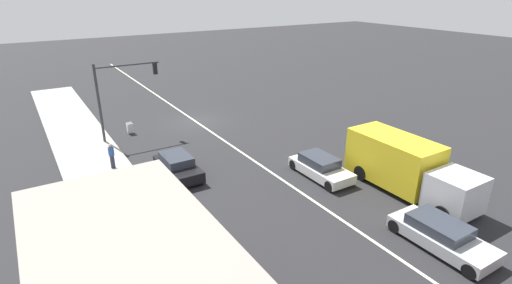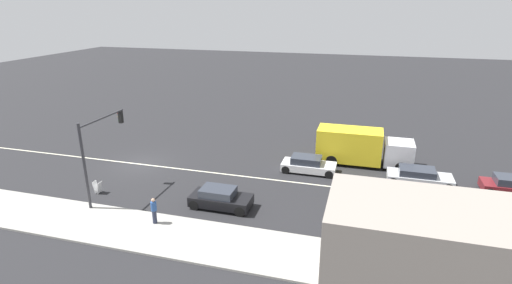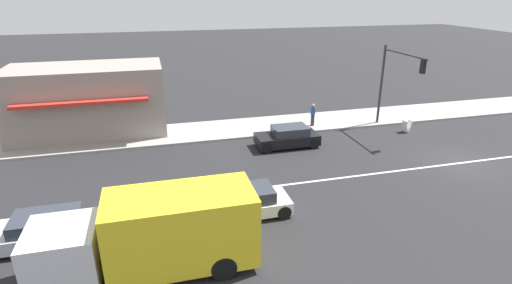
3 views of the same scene
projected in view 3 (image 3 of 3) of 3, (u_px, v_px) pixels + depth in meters
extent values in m
plane|color=#232326|center=(136.00, 203.00, 18.56)|extent=(160.00, 160.00, 0.00)
cube|color=#9E9B93|center=(130.00, 138.00, 26.53)|extent=(4.00, 73.00, 0.12)
cube|color=beige|center=(462.00, 163.00, 22.86)|extent=(0.16, 60.00, 0.01)
cube|color=gray|center=(88.00, 100.00, 26.61)|extent=(4.81, 9.79, 4.51)
cube|color=red|center=(81.00, 103.00, 23.93)|extent=(0.70, 7.83, 0.20)
cylinder|color=#333338|center=(381.00, 85.00, 28.36)|extent=(0.18, 0.18, 5.60)
cylinder|color=#333338|center=(405.00, 54.00, 25.43)|extent=(4.50, 0.12, 0.12)
cube|color=black|center=(423.00, 67.00, 23.84)|extent=(0.28, 0.24, 0.84)
sphere|color=red|center=(426.00, 62.00, 23.77)|extent=(0.18, 0.18, 0.18)
sphere|color=gold|center=(425.00, 66.00, 23.87)|extent=(0.18, 0.18, 0.18)
sphere|color=green|center=(424.00, 71.00, 23.97)|extent=(0.18, 0.18, 0.18)
cylinder|color=#282D42|center=(313.00, 120.00, 28.56)|extent=(0.26, 0.26, 0.83)
cylinder|color=#284C8C|center=(313.00, 110.00, 28.31)|extent=(0.34, 0.34, 0.55)
sphere|color=tan|center=(313.00, 105.00, 28.17)|extent=(0.22, 0.22, 0.22)
cube|color=silver|center=(409.00, 126.00, 27.62)|extent=(0.45, 0.21, 0.84)
cube|color=silver|center=(405.00, 126.00, 27.55)|extent=(0.45, 0.21, 0.84)
cube|color=silver|center=(64.00, 254.00, 13.11)|extent=(2.28, 2.20, 1.90)
cube|color=yellow|center=(182.00, 228.00, 13.90)|extent=(2.40, 5.10, 2.60)
cylinder|color=black|center=(67.00, 254.00, 14.32)|extent=(0.28, 0.90, 0.90)
cylinder|color=black|center=(224.00, 267.00, 13.64)|extent=(0.28, 0.90, 0.90)
cylinder|color=black|center=(214.00, 232.00, 15.58)|extent=(0.28, 0.90, 0.90)
cube|color=silver|center=(243.00, 206.00, 17.51)|extent=(1.77, 4.13, 0.55)
cube|color=#2D333D|center=(247.00, 194.00, 17.36)|extent=(1.50, 2.27, 0.53)
cylinder|color=black|center=(208.00, 223.00, 16.45)|extent=(0.22, 0.63, 0.63)
cylinder|color=black|center=(203.00, 204.00, 17.86)|extent=(0.22, 0.63, 0.63)
cylinder|color=black|center=(284.00, 212.00, 17.24)|extent=(0.22, 0.63, 0.63)
cylinder|color=black|center=(273.00, 195.00, 18.66)|extent=(0.22, 0.63, 0.63)
cube|color=#B7BABF|center=(42.00, 232.00, 15.58)|extent=(1.87, 4.49, 0.55)
cube|color=#2D333D|center=(46.00, 220.00, 15.45)|extent=(1.59, 2.47, 0.48)
cylinder|color=black|center=(90.00, 240.00, 15.32)|extent=(0.22, 0.63, 0.63)
cylinder|color=black|center=(95.00, 218.00, 16.82)|extent=(0.22, 0.63, 0.63)
cube|color=black|center=(287.00, 139.00, 25.06)|extent=(1.77, 3.91, 0.63)
cube|color=#2D333D|center=(290.00, 130.00, 24.90)|extent=(1.51, 2.15, 0.49)
cylinder|color=black|center=(267.00, 148.00, 24.05)|extent=(0.22, 0.67, 0.67)
cylinder|color=black|center=(260.00, 139.00, 25.46)|extent=(0.22, 0.67, 0.67)
cylinder|color=black|center=(314.00, 144.00, 24.77)|extent=(0.22, 0.67, 0.67)
cylinder|color=black|center=(305.00, 135.00, 26.19)|extent=(0.22, 0.67, 0.67)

